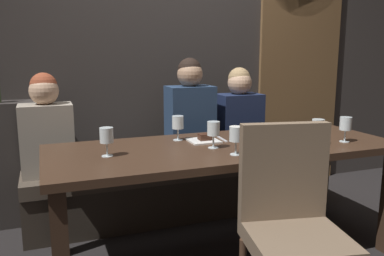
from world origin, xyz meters
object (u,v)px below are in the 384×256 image
diner_redhead (46,127)px  wine_glass_center_back (107,136)px  chair_near_side (291,215)px  wine_glass_near_right (318,127)px  wine_glass_end_left (178,123)px  espresso_cup (283,135)px  dessert_plate (204,139)px  dining_table (225,158)px  wine_glass_far_right (236,135)px  wine_glass_far_left (213,129)px  diner_far_end (239,115)px  diner_bearded (190,113)px  wine_glass_end_right (346,124)px  banquette_bench (188,187)px  fork_on_table (222,139)px

diner_redhead → wine_glass_center_back: 0.81m
chair_near_side → wine_glass_near_right: (0.54, 0.52, 0.30)m
wine_glass_end_left → espresso_cup: bearing=-16.3°
wine_glass_near_right → espresso_cup: wine_glass_near_right is taller
espresso_cup → dessert_plate: (-0.54, 0.11, -0.01)m
wine_glass_near_right → espresso_cup: 0.27m
dining_table → wine_glass_end_left: bearing=136.1°
wine_glass_end_left → espresso_cup: wine_glass_end_left is taller
dining_table → wine_glass_far_right: 0.32m
dining_table → wine_glass_far_left: (-0.11, -0.05, 0.20)m
dining_table → dessert_plate: (-0.09, 0.14, 0.10)m
diner_far_end → wine_glass_near_right: (0.07, -0.94, 0.06)m
diner_bearded → wine_glass_end_right: size_ratio=5.02×
diner_far_end → wine_glass_center_back: diner_far_end is taller
espresso_cup → wine_glass_center_back: bearing=-177.5°
wine_glass_near_right → wine_glass_end_right: bearing=2.2°
wine_glass_end_left → dessert_plate: size_ratio=0.86×
dining_table → espresso_cup: 0.46m
wine_glass_near_right → dessert_plate: (-0.63, 0.34, -0.10)m
diner_bearded → wine_glass_far_left: diner_bearded is taller
banquette_bench → fork_on_table: (0.05, -0.55, 0.51)m
wine_glass_center_back → diner_redhead: bearing=112.2°
wine_glass_end_right → dining_table: bearing=165.4°
diner_bearded → wine_glass_near_right: 1.05m
wine_glass_center_back → wine_glass_end_right: (1.50, -0.18, 0.00)m
diner_bearded → diner_redhead: bearing=178.7°
dining_table → wine_glass_end_right: (0.76, -0.20, 0.20)m
wine_glass_end_right → wine_glass_near_right: bearing=-177.8°
diner_bearded → espresso_cup: (0.42, -0.67, -0.07)m
diner_far_end → dining_table: bearing=-122.8°
diner_far_end → wine_glass_far_left: bearing=-126.5°
wine_glass_far_left → wine_glass_end_left: (-0.13, 0.28, 0.00)m
dining_table → diner_far_end: (0.47, 0.73, 0.15)m
wine_glass_center_back → diner_far_end: bearing=31.8°
wine_glass_end_right → espresso_cup: (-0.32, 0.23, -0.09)m
dessert_plate → wine_glass_end_right: bearing=-21.5°
diner_redhead → diner_far_end: diner_far_end is taller
espresso_cup → fork_on_table: size_ratio=0.71×
wine_glass_end_left → dessert_plate: (0.15, -0.09, -0.10)m
diner_far_end → wine_glass_far_right: (-0.52, -0.98, 0.05)m
diner_far_end → wine_glass_end_right: (0.29, -0.93, 0.06)m
dining_table → diner_redhead: size_ratio=3.03×
diner_far_end → espresso_cup: (-0.03, -0.70, -0.03)m
wine_glass_far_left → dessert_plate: wine_glass_far_left is taller
wine_glass_far_right → espresso_cup: wine_glass_far_right is taller
diner_bearded → chair_near_side: bearing=-90.9°
diner_far_end → fork_on_table: (-0.42, -0.58, -0.06)m
wine_glass_center_back → wine_glass_end_right: same height
dining_table → wine_glass_far_right: (-0.05, -0.25, 0.20)m
wine_glass_far_right → wine_glass_end_right: 0.82m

